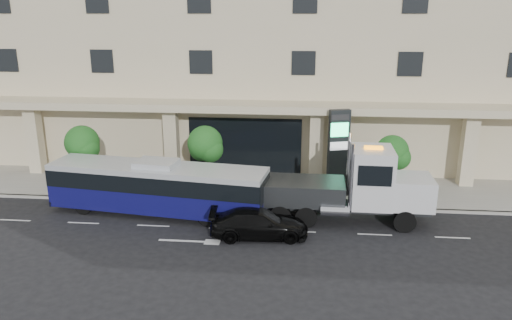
{
  "coord_description": "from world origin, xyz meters",
  "views": [
    {
      "loc": [
        4.02,
        -26.12,
        11.32
      ],
      "look_at": [
        1.36,
        2.0,
        2.9
      ],
      "focal_mm": 35.0,
      "sensor_mm": 36.0,
      "label": 1
    }
  ],
  "objects": [
    {
      "name": "signage_pylon",
      "position": [
        6.37,
        5.01,
        2.84
      ],
      "size": [
        1.39,
        0.82,
        5.28
      ],
      "rotation": [
        0.0,
        0.0,
        0.28
      ],
      "color": "black",
      "rests_on": "sidewalk"
    },
    {
      "name": "tree_mid",
      "position": [
        -1.97,
        3.59,
        3.26
      ],
      "size": [
        2.28,
        2.2,
        4.38
      ],
      "color": "#422B19",
      "rests_on": "sidewalk"
    },
    {
      "name": "black_sedan",
      "position": [
        1.92,
        -2.3,
        0.74
      ],
      "size": [
        5.26,
        2.52,
        1.48
      ],
      "primitive_type": "imported",
      "rotation": [
        0.0,
        0.0,
        1.66
      ],
      "color": "black",
      "rests_on": "ground"
    },
    {
      "name": "convention_center",
      "position": [
        -0.0,
        15.42,
        9.97
      ],
      "size": [
        60.0,
        17.6,
        20.0
      ],
      "color": "#C4B793",
      "rests_on": "ground"
    },
    {
      "name": "sidewalk",
      "position": [
        0.0,
        5.0,
        0.07
      ],
      "size": [
        120.0,
        6.0,
        0.15
      ],
      "primitive_type": "cube",
      "color": "gray",
      "rests_on": "ground"
    },
    {
      "name": "tree_left",
      "position": [
        -9.97,
        3.59,
        3.11
      ],
      "size": [
        2.27,
        2.2,
        4.22
      ],
      "color": "#422B19",
      "rests_on": "sidewalk"
    },
    {
      "name": "tow_truck",
      "position": [
        6.94,
        0.21,
        1.97
      ],
      "size": [
        10.53,
        2.83,
        4.79
      ],
      "rotation": [
        0.0,
        0.0,
        -0.02
      ],
      "color": "#2D3033",
      "rests_on": "ground"
    },
    {
      "name": "curb",
      "position": [
        0.0,
        2.0,
        0.07
      ],
      "size": [
        120.0,
        0.3,
        0.15
      ],
      "primitive_type": "cube",
      "color": "gray",
      "rests_on": "ground"
    },
    {
      "name": "ground",
      "position": [
        0.0,
        0.0,
        0.0
      ],
      "size": [
        120.0,
        120.0,
        0.0
      ],
      "primitive_type": "plane",
      "color": "black",
      "rests_on": "ground"
    },
    {
      "name": "city_bus",
      "position": [
        -4.17,
        0.28,
        1.64
      ],
      "size": [
        12.92,
        4.37,
        3.21
      ],
      "rotation": [
        0.0,
        0.0,
        -0.14
      ],
      "color": "black",
      "rests_on": "ground"
    },
    {
      "name": "tree_right",
      "position": [
        9.53,
        3.59,
        3.04
      ],
      "size": [
        2.1,
        2.0,
        4.04
      ],
      "color": "#422B19",
      "rests_on": "sidewalk"
    }
  ]
}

